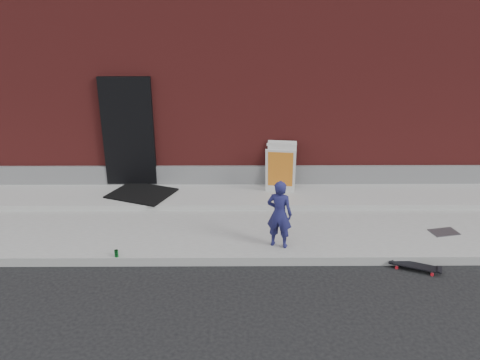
{
  "coord_description": "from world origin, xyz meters",
  "views": [
    {
      "loc": [
        -0.36,
        -6.39,
        3.86
      ],
      "look_at": [
        -0.31,
        0.8,
        1.15
      ],
      "focal_mm": 35.0,
      "sensor_mm": 36.0,
      "label": 1
    }
  ],
  "objects_px": {
    "child": "(279,214)",
    "soda_can": "(116,253)",
    "pizza_sign": "(281,168)",
    "skateboard": "(415,266)"
  },
  "relations": [
    {
      "from": "soda_can",
      "to": "skateboard",
      "type": "bearing_deg",
      "value": -2.1
    },
    {
      "from": "child",
      "to": "pizza_sign",
      "type": "bearing_deg",
      "value": -76.38
    },
    {
      "from": "skateboard",
      "to": "soda_can",
      "type": "distance_m",
      "value": 4.65
    },
    {
      "from": "child",
      "to": "pizza_sign",
      "type": "xyz_separation_m",
      "value": [
        0.21,
        2.18,
        0.03
      ]
    },
    {
      "from": "skateboard",
      "to": "soda_can",
      "type": "xyz_separation_m",
      "value": [
        -4.64,
        0.17,
        0.14
      ]
    },
    {
      "from": "pizza_sign",
      "to": "soda_can",
      "type": "distance_m",
      "value": 3.8
    },
    {
      "from": "pizza_sign",
      "to": "soda_can",
      "type": "relative_size",
      "value": 8.8
    },
    {
      "from": "pizza_sign",
      "to": "skateboard",
      "type": "bearing_deg",
      "value": -55.42
    },
    {
      "from": "skateboard",
      "to": "soda_can",
      "type": "relative_size",
      "value": 6.71
    },
    {
      "from": "child",
      "to": "soda_can",
      "type": "xyz_separation_m",
      "value": [
        -2.57,
        -0.34,
        -0.51
      ]
    }
  ]
}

